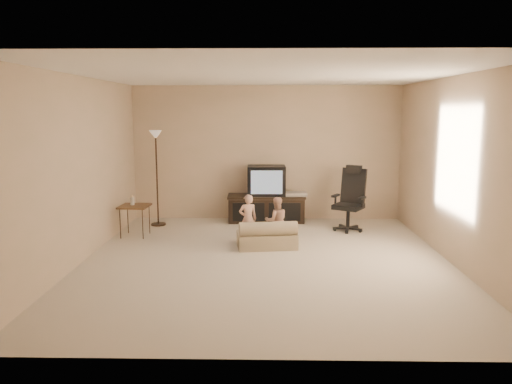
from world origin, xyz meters
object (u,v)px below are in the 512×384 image
floor_lamp (156,156)px  office_chair (350,207)px  toddler_right (276,221)px  toddler_left (248,219)px  tv_stand (267,198)px  side_table (134,206)px  child_sofa (267,237)px

floor_lamp → office_chair: bearing=-5.1°
office_chair → toddler_right: size_ratio=1.51×
toddler_left → office_chair: bearing=-165.0°
tv_stand → office_chair: 1.57m
tv_stand → office_chair: size_ratio=1.31×
side_table → floor_lamp: (0.21, 0.79, 0.74)m
tv_stand → toddler_left: tv_stand is taller
floor_lamp → toddler_left: floor_lamp is taller
side_table → tv_stand: bearing=28.0°
child_sofa → tv_stand: bearing=82.1°
toddler_right → tv_stand: bearing=-95.2°
tv_stand → floor_lamp: (-1.95, -0.36, 0.81)m
toddler_left → tv_stand: bearing=-113.8°
toddler_right → floor_lamp: bearing=-41.2°
office_chair → toddler_left: size_ratio=1.44×
toddler_right → toddler_left: bearing=-12.3°
tv_stand → child_sofa: tv_stand is taller
tv_stand → toddler_right: bearing=-86.0°
tv_stand → side_table: 2.45m
child_sofa → toddler_right: (0.14, 0.24, 0.19)m
office_chair → floor_lamp: size_ratio=0.65×
floor_lamp → tv_stand: bearing=10.4°
side_table → toddler_left: toddler_left is taller
floor_lamp → child_sofa: floor_lamp is taller
tv_stand → office_chair: bearing=-26.1°
floor_lamp → toddler_left: size_ratio=2.19×
office_chair → child_sofa: 1.86m
side_table → floor_lamp: floor_lamp is taller
side_table → toddler_right: bearing=-11.1°
side_table → child_sofa: 2.30m
tv_stand → floor_lamp: 2.14m
child_sofa → toddler_left: bearing=131.3°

